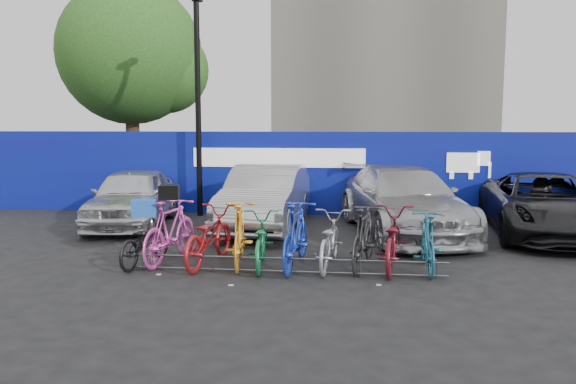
% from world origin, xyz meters
% --- Properties ---
extents(ground, '(100.00, 100.00, 0.00)m').
position_xyz_m(ground, '(0.00, 0.00, 0.00)').
color(ground, black).
rests_on(ground, ground).
extents(hoarding, '(22.00, 0.18, 2.40)m').
position_xyz_m(hoarding, '(0.01, 6.00, 1.20)').
color(hoarding, '#0A1E93').
rests_on(hoarding, ground).
extents(tree, '(5.40, 5.20, 7.80)m').
position_xyz_m(tree, '(-6.77, 10.06, 5.07)').
color(tree, '#382314').
rests_on(tree, ground).
extents(lamppost, '(0.25, 0.50, 6.11)m').
position_xyz_m(lamppost, '(-3.20, 5.40, 3.27)').
color(lamppost, black).
rests_on(lamppost, ground).
extents(bike_rack, '(5.60, 0.03, 0.30)m').
position_xyz_m(bike_rack, '(-0.00, -0.60, 0.16)').
color(bike_rack, '#595B60').
rests_on(bike_rack, ground).
extents(car_0, '(2.39, 4.62, 1.50)m').
position_xyz_m(car_0, '(-4.49, 3.64, 0.75)').
color(car_0, silver).
rests_on(car_0, ground).
extents(car_1, '(1.87, 4.87, 1.58)m').
position_xyz_m(car_1, '(-1.01, 3.64, 0.79)').
color(car_1, '#A3A2A7').
rests_on(car_1, ground).
extents(car_2, '(3.38, 5.86, 1.60)m').
position_xyz_m(car_2, '(2.36, 3.40, 0.80)').
color(car_2, '#ACADB1').
rests_on(car_2, ground).
extents(car_3, '(2.88, 5.47, 1.47)m').
position_xyz_m(car_3, '(5.64, 3.46, 0.73)').
color(car_3, black).
rests_on(car_3, ground).
extents(bike_0, '(0.87, 1.81, 0.91)m').
position_xyz_m(bike_0, '(-2.69, -0.23, 0.46)').
color(bike_0, black).
rests_on(bike_0, ground).
extents(bike_1, '(0.90, 2.09, 1.21)m').
position_xyz_m(bike_1, '(-2.27, -0.01, 0.61)').
color(bike_1, '#E249B7').
rests_on(bike_1, ground).
extents(bike_2, '(1.01, 2.14, 1.08)m').
position_xyz_m(bike_2, '(-1.50, -0.11, 0.54)').
color(bike_2, '#B4191D').
rests_on(bike_2, ground).
extents(bike_3, '(0.82, 2.04, 1.19)m').
position_xyz_m(bike_3, '(-0.92, -0.10, 0.60)').
color(bike_3, '#FBA729').
rests_on(bike_3, ground).
extents(bike_4, '(0.86, 1.95, 1.00)m').
position_xyz_m(bike_4, '(-0.52, -0.18, 0.50)').
color(bike_4, '#1E7A47').
rests_on(bike_4, ground).
extents(bike_5, '(0.78, 2.09, 1.23)m').
position_xyz_m(bike_5, '(0.14, -0.20, 0.61)').
color(bike_5, '#1B38BF').
rests_on(bike_5, ground).
extents(bike_6, '(0.88, 1.99, 1.01)m').
position_xyz_m(bike_6, '(0.74, -0.06, 0.51)').
color(bike_6, '#9C9EA3').
rests_on(bike_6, ground).
extents(bike_7, '(0.92, 1.97, 1.14)m').
position_xyz_m(bike_7, '(1.36, -0.02, 0.57)').
color(bike_7, '#29292B').
rests_on(bike_7, ground).
extents(bike_8, '(0.99, 2.17, 1.10)m').
position_xyz_m(bike_8, '(1.86, -0.03, 0.55)').
color(bike_8, maroon).
rests_on(bike_8, ground).
extents(bike_9, '(0.53, 1.79, 1.07)m').
position_xyz_m(bike_9, '(2.49, -0.12, 0.53)').
color(bike_9, '#1F627B').
rests_on(bike_9, ground).
extents(cargo_crate, '(0.53, 0.46, 0.32)m').
position_xyz_m(cargo_crate, '(-2.69, -0.23, 1.07)').
color(cargo_crate, blue).
rests_on(cargo_crate, bike_0).
extents(cargo_topcase, '(0.41, 0.38, 0.27)m').
position_xyz_m(cargo_topcase, '(-2.27, -0.01, 1.35)').
color(cargo_topcase, black).
rests_on(cargo_topcase, bike_1).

